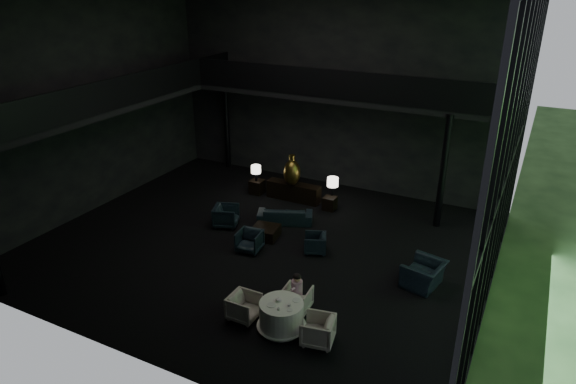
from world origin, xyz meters
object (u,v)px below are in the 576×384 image
at_px(child, 297,285).
at_px(dining_table, 281,317).
at_px(sofa, 285,213).
at_px(dining_chair_east, 318,329).
at_px(side_table_left, 257,187).
at_px(dining_chair_north, 297,299).
at_px(table_lamp_left, 256,170).
at_px(window_armchair, 424,269).
at_px(console, 294,192).
at_px(lounge_armchair_west, 226,214).
at_px(dining_chair_west, 244,306).
at_px(bronze_urn, 292,172).
at_px(coffee_table, 265,232).
at_px(side_table_right, 330,203).
at_px(lounge_armchair_east, 315,243).
at_px(table_lamp_right, 333,183).
at_px(lounge_armchair_south, 249,240).

bearing_deg(child, dining_table, 90.28).
xyz_separation_m(sofa, dining_chair_east, (3.66, -5.38, 0.03)).
height_order(side_table_left, dining_chair_north, dining_chair_north).
distance_m(side_table_left, table_lamp_left, 0.74).
bearing_deg(window_armchair, side_table_left, -104.43).
bearing_deg(console, lounge_armchair_west, -109.61).
height_order(console, dining_chair_north, console).
relative_size(lounge_armchair_west, child, 1.38).
bearing_deg(table_lamp_left, window_armchair, -25.35).
bearing_deg(lounge_armchair_west, dining_chair_west, -161.68).
relative_size(bronze_urn, dining_chair_east, 1.60).
bearing_deg(table_lamp_left, coffee_table, -55.20).
bearing_deg(coffee_table, dining_chair_west, -67.68).
height_order(bronze_urn, dining_chair_west, bronze_urn).
bearing_deg(side_table_right, dining_chair_north, -75.04).
xyz_separation_m(side_table_left, dining_table, (4.85, -7.12, 0.05)).
bearing_deg(lounge_armchair_west, console, -39.56).
bearing_deg(sofa, side_table_right, -142.63).
distance_m(table_lamp_left, dining_chair_east, 9.27).
xyz_separation_m(lounge_armchair_east, window_armchair, (3.51, -0.35, 0.23)).
distance_m(window_armchair, dining_chair_east, 3.96).
bearing_deg(console, dining_chair_north, -62.88).
bearing_deg(bronze_urn, dining_chair_north, -62.32).
relative_size(table_lamp_right, child, 1.10).
bearing_deg(lounge_armchair_west, dining_chair_north, -146.74).
xyz_separation_m(sofa, lounge_armchair_east, (1.82, -1.45, -0.04)).
bearing_deg(sofa, child, 98.03).
bearing_deg(dining_chair_west, window_armchair, -46.01).
bearing_deg(table_lamp_left, table_lamp_right, 3.16).
height_order(table_lamp_right, dining_chair_west, table_lamp_right).
height_order(side_table_right, coffee_table, side_table_right).
relative_size(lounge_armchair_west, dining_chair_north, 1.31).
height_order(side_table_left, lounge_armchair_west, lounge_armchair_west).
relative_size(table_lamp_left, sofa, 0.36).
xyz_separation_m(side_table_right, lounge_armchair_east, (0.83, -3.18, 0.06)).
height_order(console, sofa, sofa).
height_order(window_armchair, coffee_table, window_armchair).
height_order(lounge_armchair_west, lounge_armchair_south, lounge_armchair_west).
bearing_deg(dining_table, table_lamp_left, 124.43).
bearing_deg(side_table_left, lounge_armchair_west, -80.51).
relative_size(lounge_armchair_south, child, 1.15).
height_order(table_lamp_left, table_lamp_right, table_lamp_left).
height_order(side_table_right, lounge_armchair_west, lounge_armchair_west).
bearing_deg(lounge_armchair_east, lounge_armchair_west, -117.22).
xyz_separation_m(console, coffee_table, (0.54, -3.21, -0.15)).
xyz_separation_m(dining_chair_north, dining_chair_east, (1.03, -0.95, 0.04)).
distance_m(console, dining_chair_north, 7.12).
bearing_deg(dining_table, side_table_left, 124.26).
distance_m(side_table_right, lounge_armchair_east, 3.28).
xyz_separation_m(lounge_armchair_east, dining_chair_west, (-0.22, -3.92, 0.05)).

